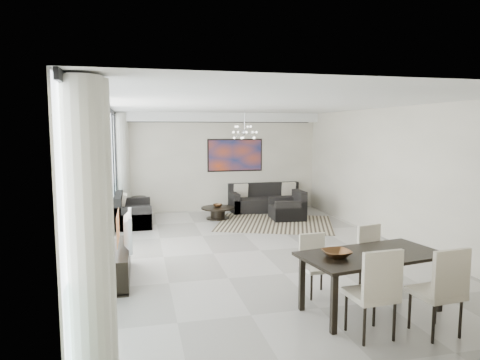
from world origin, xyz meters
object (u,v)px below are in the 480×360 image
object	(u,v)px
tv_console	(115,264)
television	(124,230)
coffee_table	(218,212)
sofa_main	(267,201)
dining_table	(371,260)

from	to	relation	value
tv_console	television	distance (m)	0.56
coffee_table	sofa_main	xyz separation A→B (m)	(1.65, 0.84, 0.09)
coffee_table	sofa_main	world-z (taller)	sofa_main
sofa_main	dining_table	world-z (taller)	sofa_main
coffee_table	television	size ratio (longest dim) A/B	0.92
television	sofa_main	bearing A→B (deg)	-39.08
tv_console	dining_table	size ratio (longest dim) A/B	0.82
coffee_table	dining_table	xyz separation A→B (m)	(0.91, -6.33, 0.52)
sofa_main	television	bearing A→B (deg)	-127.93
coffee_table	sofa_main	size ratio (longest dim) A/B	0.41
tv_console	dining_table	bearing A→B (deg)	-31.18
coffee_table	dining_table	distance (m)	6.42
tv_console	dining_table	distance (m)	3.99
tv_console	dining_table	xyz separation A→B (m)	(3.39, -2.05, 0.44)
sofa_main	tv_console	bearing A→B (deg)	-128.97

